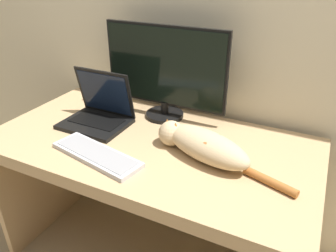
{
  "coord_description": "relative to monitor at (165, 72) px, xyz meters",
  "views": [
    {
      "loc": [
        0.64,
        -0.73,
        1.48
      ],
      "look_at": [
        0.11,
        0.34,
        0.85
      ],
      "focal_mm": 35.0,
      "sensor_mm": 36.0,
      "label": 1
    }
  ],
  "objects": [
    {
      "name": "monitor",
      "position": [
        0.0,
        0.0,
        0.0
      ],
      "size": [
        0.64,
        0.19,
        0.46
      ],
      "color": "black",
      "rests_on": "desk"
    },
    {
      "name": "desk",
      "position": [
        0.05,
        -0.26,
        -0.39
      ],
      "size": [
        1.47,
        0.76,
        0.74
      ],
      "color": "tan",
      "rests_on": "ground_plane"
    },
    {
      "name": "laptop",
      "position": [
        -0.26,
        -0.22,
        -0.19
      ],
      "size": [
        0.31,
        0.25,
        0.26
      ],
      "rotation": [
        0.0,
        0.0,
        -0.01
      ],
      "color": "black",
      "rests_on": "desk"
    },
    {
      "name": "cat",
      "position": [
        0.31,
        -0.28,
        -0.18
      ],
      "size": [
        0.61,
        0.28,
        0.12
      ],
      "rotation": [
        0.0,
        0.0,
        -0.33
      ],
      "color": "#D1B284",
      "rests_on": "desk"
    },
    {
      "name": "external_keyboard",
      "position": [
        -0.08,
        -0.47,
        -0.23
      ],
      "size": [
        0.44,
        0.21,
        0.02
      ],
      "rotation": [
        0.0,
        0.0,
        -0.2
      ],
      "color": "#BCBCC1",
      "rests_on": "desk"
    }
  ]
}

